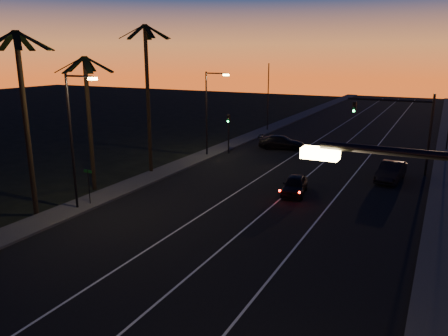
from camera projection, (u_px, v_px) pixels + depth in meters
The scene contains 18 objects.
road at pixel (282, 191), 33.28m from camera, with size 20.00×170.00×0.01m, color black.
sidewalk_left at pixel (161, 173), 38.16m from camera, with size 2.40×170.00×0.16m, color #333331.
sidewalk_right at pixel (445, 214), 28.37m from camera, with size 2.40×170.00×0.16m, color #333331.
lane_stripe_left at pixel (246, 186), 34.59m from camera, with size 0.12×160.00×0.01m, color silver.
lane_stripe_mid at pixel (288, 192), 33.06m from camera, with size 0.12×160.00×0.01m, color silver.
lane_stripe_right at pixel (335, 199), 31.53m from camera, with size 0.12×160.00×0.01m, color silver.
palm_near at pixel (24, 106), 26.64m from camera, with size 4.25×4.16×11.53m.
palm_mid at pixel (88, 109), 32.29m from camera, with size 4.25×4.16×10.03m.
palm_far at pixel (147, 85), 36.69m from camera, with size 4.25×4.16×12.53m.
streetlight_left_near at pixel (74, 132), 27.98m from camera, with size 2.55×0.26×9.00m.
streetlight_left_far at pixel (209, 107), 43.58m from camera, with size 2.55×0.26×8.50m.
street_sign at pixel (89, 182), 29.82m from camera, with size 0.70×0.06×2.60m.
signal_mast at pixel (401, 119), 37.58m from camera, with size 7.10×0.41×7.00m.
signal_post at pixel (229, 126), 45.32m from camera, with size 0.28×0.37×4.20m.
far_pole_left at pixel (268, 98), 58.53m from camera, with size 0.14×0.14×9.00m, color black.
lead_car at pixel (295, 185), 32.55m from camera, with size 2.28×4.71×1.38m.
right_car at pixel (391, 172), 35.91m from camera, with size 2.09×4.87×1.56m.
cross_car at pixel (282, 142), 48.07m from camera, with size 5.40×3.13×1.47m.
Camera 1 is at (10.39, -0.32, 10.16)m, focal length 35.00 mm.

